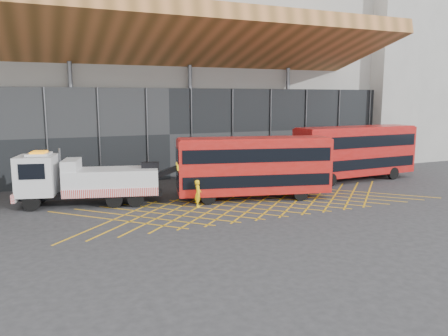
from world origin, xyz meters
name	(u,v)px	position (x,y,z in m)	size (l,w,h in m)	color
ground_plane	(190,212)	(0.00, 0.00, 0.00)	(120.00, 120.00, 0.00)	#28292B
road_markings	(257,204)	(4.80, 0.00, 0.01)	(26.36, 7.16, 0.01)	gold
construction_building	(148,80)	(1.92, 18.40, 8.98)	(55.00, 23.97, 18.00)	gray
east_building	(396,74)	(32.00, 16.00, 10.00)	(15.00, 12.00, 20.00)	gray
recovery_truck	(84,180)	(-5.97, 4.37, 1.74)	(10.83, 4.72, 3.77)	black
bus_towed	(254,165)	(5.33, 1.60, 2.44)	(11.09, 4.86, 4.40)	#AD140F
bus_second	(356,151)	(16.78, 4.55, 2.61)	(11.70, 3.28, 4.71)	#9E0F0C
worker	(198,194)	(0.88, 0.91, 0.91)	(0.66, 0.44, 1.82)	yellow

